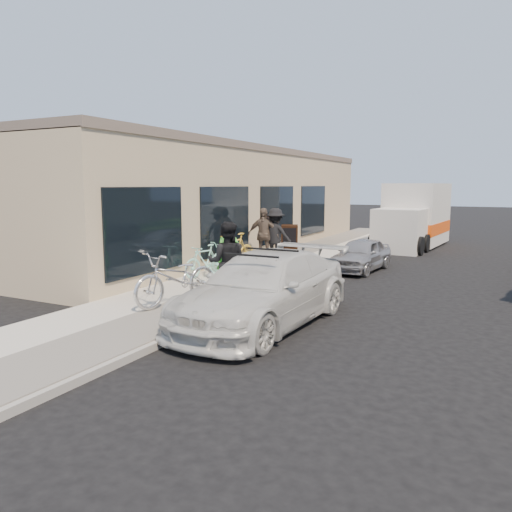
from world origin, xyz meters
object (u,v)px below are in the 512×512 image
(bystander_a, at_px, (275,235))
(bike_rack, at_px, (228,252))
(man_standing, at_px, (227,262))
(moving_truck, at_px, (414,219))
(sandwich_board, at_px, (289,238))
(cruiser_bike_b, at_px, (227,255))
(sedan_white, at_px, (264,289))
(tandem_bike, at_px, (177,278))
(cruiser_bike_c, at_px, (235,251))
(woman_rider, at_px, (228,257))
(cruiser_bike_a, at_px, (205,261))
(sedan_silver, at_px, (361,255))
(bystander_b, at_px, (263,235))

(bystander_a, bearing_deg, bike_rack, 64.42)
(man_standing, bearing_deg, moving_truck, -120.79)
(sandwich_board, height_order, cruiser_bike_b, sandwich_board)
(sedan_white, bearing_deg, tandem_bike, -179.50)
(sedan_white, relative_size, cruiser_bike_c, 2.75)
(sedan_white, height_order, moving_truck, moving_truck)
(sedan_white, xyz_separation_m, tandem_bike, (-2.17, 0.12, 0.03))
(sedan_white, height_order, woman_rider, woman_rider)
(cruiser_bike_a, bearing_deg, bike_rack, 110.20)
(sandwich_board, bearing_deg, tandem_bike, -105.21)
(sedan_silver, height_order, man_standing, man_standing)
(tandem_bike, bearing_deg, sedan_silver, 86.66)
(tandem_bike, xyz_separation_m, man_standing, (0.88, 0.65, 0.32))
(cruiser_bike_a, xyz_separation_m, bystander_b, (0.22, 3.29, 0.46))
(moving_truck, height_order, cruiser_bike_b, moving_truck)
(moving_truck, distance_m, tandem_bike, 14.53)
(woman_rider, height_order, cruiser_bike_b, woman_rider)
(bike_rack, relative_size, cruiser_bike_a, 0.53)
(sandwich_board, xyz_separation_m, tandem_bike, (1.25, -9.10, 0.05))
(tandem_bike, height_order, woman_rider, woman_rider)
(woman_rider, xyz_separation_m, cruiser_bike_b, (-1.65, 2.70, -0.39))
(cruiser_bike_b, bearing_deg, woman_rider, -60.24)
(man_standing, xyz_separation_m, cruiser_bike_c, (-2.12, 4.10, -0.35))
(sandwich_board, distance_m, sedan_white, 9.83)
(sandwich_board, height_order, sedan_white, sedan_white)
(sandwich_board, relative_size, sedan_white, 0.21)
(tandem_bike, height_order, bystander_a, bystander_a)
(cruiser_bike_b, bearing_deg, bystander_b, 78.60)
(bike_rack, bearing_deg, cruiser_bike_c, 7.54)
(sedan_silver, relative_size, man_standing, 1.71)
(sedan_white, height_order, bystander_b, bystander_b)
(bystander_a, bearing_deg, sedan_silver, -175.43)
(tandem_bike, xyz_separation_m, cruiser_bike_b, (-1.36, 4.44, -0.14))
(moving_truck, distance_m, woman_rider, 12.76)
(cruiser_bike_c, bearing_deg, bike_rack, -161.15)
(sandwich_board, bearing_deg, cruiser_bike_c, -112.84)
(sedan_white, xyz_separation_m, cruiser_bike_b, (-3.53, 4.55, -0.12))
(sandwich_board, distance_m, woman_rider, 7.53)
(cruiser_bike_a, distance_m, bystander_a, 3.59)
(tandem_bike, xyz_separation_m, cruiser_bike_a, (-1.26, 3.05, -0.13))
(cruiser_bike_b, bearing_deg, bystander_a, 70.79)
(moving_truck, height_order, cruiser_bike_c, moving_truck)
(sedan_white, distance_m, cruiser_bike_b, 5.77)
(woman_rider, xyz_separation_m, cruiser_bike_a, (-1.55, 1.32, -0.37))
(woman_rider, bearing_deg, cruiser_bike_a, 122.64)
(sandwich_board, height_order, woman_rider, woman_rider)
(sedan_silver, relative_size, moving_truck, 0.53)
(sedan_white, bearing_deg, bike_rack, 130.55)
(moving_truck, relative_size, cruiser_bike_c, 3.22)
(bike_rack, distance_m, woman_rider, 3.48)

